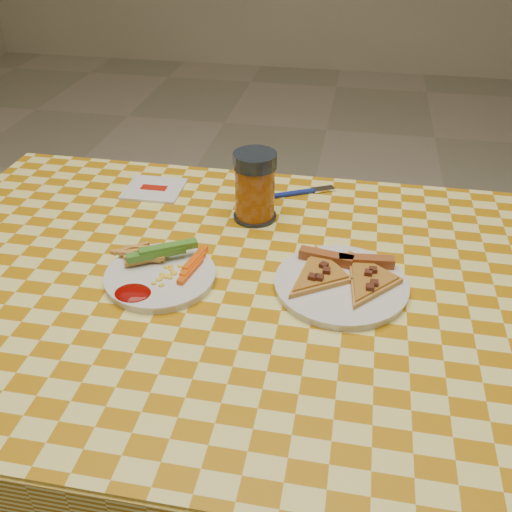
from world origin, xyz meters
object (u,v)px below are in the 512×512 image
Objects in this scene: plate_left at (160,277)px; plate_right at (341,286)px; table at (231,311)px; drink_glass at (255,187)px.

plate_left is 0.32m from plate_right.
plate_left is 0.85× the size of plate_right.
plate_right is (0.20, 0.01, 0.08)m from table.
plate_right is 0.30m from drink_glass.
drink_glass reaches higher than plate_right.
drink_glass is at bearing 132.09° from plate_right.
drink_glass is (0.00, 0.22, 0.15)m from table.
table is 8.79× the size of drink_glass.
plate_left is at bearing -168.44° from table.
table is at bearing 11.56° from plate_left.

